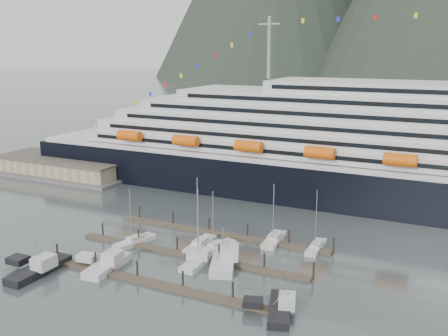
{
  "coord_description": "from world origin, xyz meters",
  "views": [
    {
      "loc": [
        42.05,
        -76.55,
        38.4
      ],
      "look_at": [
        -6.85,
        22.0,
        12.96
      ],
      "focal_mm": 42.0,
      "sensor_mm": 36.0,
      "label": 1
    }
  ],
  "objects": [
    {
      "name": "sailboat_c",
      "position": [
        -1.74,
        8.37,
        0.41
      ],
      "size": [
        5.07,
        9.63,
        12.43
      ],
      "rotation": [
        0.0,
        0.0,
        1.28
      ],
      "color": "silver",
      "rests_on": "ground"
    },
    {
      "name": "ground",
      "position": [
        0.0,
        0.0,
        0.0
      ],
      "size": [
        1600.0,
        1600.0,
        0.0
      ],
      "primitive_type": "plane",
      "color": "#4E5B5C",
      "rests_on": "ground"
    },
    {
      "name": "sailboat_g",
      "position": [
        15.56,
        17.15,
        0.39
      ],
      "size": [
        2.49,
        9.02,
        12.55
      ],
      "rotation": [
        0.0,
        0.0,
        1.6
      ],
      "color": "silver",
      "rests_on": "ground"
    },
    {
      "name": "dock_near",
      "position": [
        -4.93,
        -9.95,
        0.31
      ],
      "size": [
        48.18,
        2.28,
        3.2
      ],
      "color": "#483B2E",
      "rests_on": "ground"
    },
    {
      "name": "warehouse",
      "position": [
        -72.0,
        42.0,
        2.25
      ],
      "size": [
        46.0,
        20.0,
        5.8
      ],
      "color": "#595956",
      "rests_on": "ground"
    },
    {
      "name": "sailboat_d",
      "position": [
        -1.48,
        1.95,
        0.43
      ],
      "size": [
        3.07,
        12.23,
        14.72
      ],
      "rotation": [
        0.0,
        0.0,
        1.59
      ],
      "color": "silver",
      "rests_on": "ground"
    },
    {
      "name": "sailboat_a",
      "position": [
        -17.73,
        3.92,
        0.42
      ],
      "size": [
        4.72,
        9.65,
        12.05
      ],
      "rotation": [
        0.0,
        0.0,
        1.34
      ],
      "color": "silver",
      "rests_on": "ground"
    },
    {
      "name": "sailboat_b",
      "position": [
        -5.25,
        8.2,
        0.43
      ],
      "size": [
        3.18,
        10.35,
        14.82
      ],
      "rotation": [
        0.0,
        0.0,
        1.62
      ],
      "color": "silver",
      "rests_on": "ground"
    },
    {
      "name": "trawler_d",
      "position": [
        17.88,
        -9.58,
        0.82
      ],
      "size": [
        8.65,
        10.91,
        6.19
      ],
      "rotation": [
        0.0,
        0.0,
        1.88
      ],
      "color": "black",
      "rests_on": "ground"
    },
    {
      "name": "trawler_e",
      "position": [
        2.66,
        2.19,
        0.98
      ],
      "size": [
        10.72,
        12.82,
        7.98
      ],
      "rotation": [
        0.0,
        0.0,
        1.96
      ],
      "color": "silver",
      "rests_on": "ground"
    },
    {
      "name": "cruise_ship",
      "position": [
        30.03,
        54.94,
        12.04
      ],
      "size": [
        210.0,
        30.4,
        50.3
      ],
      "color": "black",
      "rests_on": "ground"
    },
    {
      "name": "sailboat_f",
      "position": [
        6.87,
        17.12,
        0.43
      ],
      "size": [
        3.52,
        9.8,
        12.91
      ],
      "rotation": [
        0.0,
        0.0,
        1.65
      ],
      "color": "silver",
      "rests_on": "ground"
    },
    {
      "name": "trawler_b",
      "position": [
        -15.01,
        -8.32,
        0.91
      ],
      "size": [
        8.62,
        11.3,
        7.14
      ],
      "rotation": [
        0.0,
        0.0,
        1.68
      ],
      "color": "silver",
      "rests_on": "ground"
    },
    {
      "name": "trawler_a",
      "position": [
        -24.6,
        -15.0,
        0.9
      ],
      "size": [
        9.25,
        12.86,
        7.04
      ],
      "rotation": [
        0.0,
        0.0,
        1.58
      ],
      "color": "black",
      "rests_on": "ground"
    },
    {
      "name": "dock_far",
      "position": [
        -4.93,
        16.05,
        0.31
      ],
      "size": [
        48.18,
        2.28,
        3.2
      ],
      "color": "#483B2E",
      "rests_on": "ground"
    },
    {
      "name": "dock_mid",
      "position": [
        -4.93,
        3.05,
        0.31
      ],
      "size": [
        48.18,
        2.28,
        3.2
      ],
      "color": "#483B2E",
      "rests_on": "ground"
    }
  ]
}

